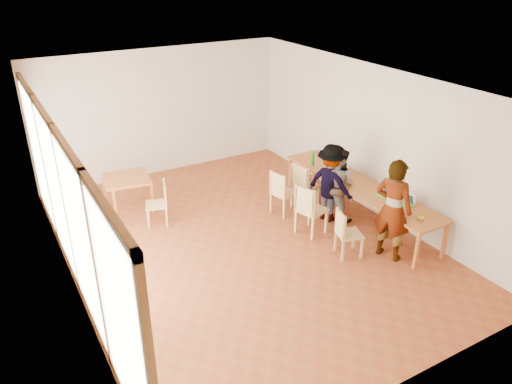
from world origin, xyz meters
TOP-DOWN VIEW (x-y plane):
  - ground at (0.00, 0.00)m, footprint 8.00×8.00m
  - wall_back at (0.00, 4.00)m, footprint 6.00×0.10m
  - wall_front at (0.00, -4.00)m, footprint 6.00×0.10m
  - wall_right at (3.00, 0.00)m, footprint 0.10×8.00m
  - window_wall at (-2.96, 0.00)m, footprint 0.10×8.00m
  - ceiling at (0.00, 0.00)m, footprint 6.00×8.00m
  - communal_table at (2.50, -0.31)m, footprint 0.80×4.00m
  - side_table at (-1.43, 2.33)m, footprint 0.90×0.90m
  - chair_near at (1.36, -1.29)m, footprint 0.51×0.51m
  - chair_mid at (1.23, -0.37)m, footprint 0.59×0.59m
  - chair_far at (1.23, 0.59)m, footprint 0.53×0.53m
  - chair_empty at (1.77, 0.59)m, footprint 0.58×0.58m
  - chair_spare at (-1.03, 1.45)m, footprint 0.52×0.52m
  - person_near at (2.04, -1.71)m, footprint 0.66×0.79m
  - person_mid at (2.11, -0.12)m, footprint 0.80×0.90m
  - person_far at (1.98, -0.08)m, footprint 0.88×1.17m
  - laptop_near at (2.68, -1.43)m, footprint 0.26×0.29m
  - laptop_mid at (2.61, -0.95)m, footprint 0.24×0.27m
  - laptop_far at (2.55, 0.20)m, footprint 0.27×0.30m
  - yellow_mug at (2.47, -1.97)m, footprint 0.14×0.14m
  - green_bottle at (2.29, 0.98)m, footprint 0.07×0.07m
  - clear_glass at (2.68, -0.94)m, footprint 0.07×0.07m
  - condiment_cup at (2.25, -1.50)m, footprint 0.08×0.08m
  - pink_phone at (2.40, -1.64)m, footprint 0.05×0.10m
  - black_pouch at (2.17, -1.53)m, footprint 0.16×0.26m

SIDE VIEW (x-z plane):
  - ground at x=0.00m, z-range 0.00..0.00m
  - chair_near at x=1.36m, z-range 0.31..0.78m
  - chair_spare at x=-1.03m, z-range 0.31..0.78m
  - chair_far at x=1.23m, z-range 0.33..0.84m
  - chair_empty at x=1.77m, z-range 0.35..0.88m
  - chair_mid at x=1.23m, z-range 0.36..0.91m
  - side_table at x=-1.43m, z-range 0.29..1.04m
  - communal_table at x=2.50m, z-range 0.33..1.08m
  - pink_phone at x=2.40m, z-range 0.75..0.76m
  - person_mid at x=2.11m, z-range 0.00..1.53m
  - condiment_cup at x=2.25m, z-range 0.75..0.81m
  - clear_glass at x=2.68m, z-range 0.75..0.84m
  - black_pouch at x=2.17m, z-range 0.75..0.84m
  - yellow_mug at x=2.47m, z-range 0.75..0.84m
  - person_far at x=1.98m, z-range 0.00..1.61m
  - laptop_far at x=2.55m, z-range 0.70..0.92m
  - laptop_mid at x=2.61m, z-range 0.70..0.92m
  - laptop_near at x=2.68m, z-range 0.70..0.93m
  - green_bottle at x=2.29m, z-range 0.75..1.03m
  - person_near at x=2.04m, z-range 0.00..1.86m
  - wall_back at x=0.00m, z-range 0.00..3.00m
  - wall_front at x=0.00m, z-range 0.00..3.00m
  - wall_right at x=3.00m, z-range 0.00..3.00m
  - window_wall at x=-2.96m, z-range 0.00..3.00m
  - ceiling at x=0.00m, z-range 3.00..3.04m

